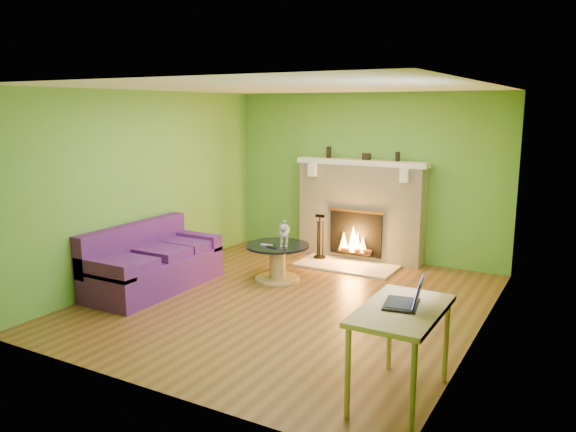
# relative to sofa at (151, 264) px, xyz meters

# --- Properties ---
(floor) EXTENTS (5.00, 5.00, 0.00)m
(floor) POSITION_rel_sofa_xyz_m (1.86, 0.41, -0.33)
(floor) COLOR brown
(floor) RESTS_ON ground
(ceiling) EXTENTS (5.00, 5.00, 0.00)m
(ceiling) POSITION_rel_sofa_xyz_m (1.86, 0.41, 2.27)
(ceiling) COLOR white
(ceiling) RESTS_ON wall_back
(wall_back) EXTENTS (5.00, 0.00, 5.00)m
(wall_back) POSITION_rel_sofa_xyz_m (1.86, 2.91, 0.97)
(wall_back) COLOR #629631
(wall_back) RESTS_ON floor
(wall_front) EXTENTS (5.00, 0.00, 5.00)m
(wall_front) POSITION_rel_sofa_xyz_m (1.86, -2.09, 0.97)
(wall_front) COLOR #629631
(wall_front) RESTS_ON floor
(wall_left) EXTENTS (0.00, 5.00, 5.00)m
(wall_left) POSITION_rel_sofa_xyz_m (-0.39, 0.41, 0.97)
(wall_left) COLOR #629631
(wall_left) RESTS_ON floor
(wall_right) EXTENTS (0.00, 5.00, 5.00)m
(wall_right) POSITION_rel_sofa_xyz_m (4.11, 0.41, 0.97)
(wall_right) COLOR #629631
(wall_right) RESTS_ON floor
(window_frame) EXTENTS (0.00, 1.20, 1.20)m
(window_frame) POSITION_rel_sofa_xyz_m (4.10, -0.49, 1.22)
(window_frame) COLOR silver
(window_frame) RESTS_ON wall_right
(window_pane) EXTENTS (0.00, 1.06, 1.06)m
(window_pane) POSITION_rel_sofa_xyz_m (4.09, -0.49, 1.22)
(window_pane) COLOR white
(window_pane) RESTS_ON wall_right
(fireplace) EXTENTS (2.10, 0.46, 1.58)m
(fireplace) POSITION_rel_sofa_xyz_m (1.86, 2.73, 0.44)
(fireplace) COLOR beige
(fireplace) RESTS_ON floor
(hearth) EXTENTS (1.50, 0.75, 0.03)m
(hearth) POSITION_rel_sofa_xyz_m (1.86, 2.21, -0.31)
(hearth) COLOR beige
(hearth) RESTS_ON floor
(mantel) EXTENTS (2.10, 0.28, 0.08)m
(mantel) POSITION_rel_sofa_xyz_m (1.86, 2.71, 1.21)
(mantel) COLOR silver
(mantel) RESTS_ON fireplace
(sofa) EXTENTS (0.88, 1.89, 0.85)m
(sofa) POSITION_rel_sofa_xyz_m (0.00, 0.00, 0.00)
(sofa) COLOR #511A66
(sofa) RESTS_ON floor
(coffee_table) EXTENTS (0.89, 0.89, 0.50)m
(coffee_table) POSITION_rel_sofa_xyz_m (1.28, 1.13, -0.04)
(coffee_table) COLOR tan
(coffee_table) RESTS_ON floor
(desk) EXTENTS (0.62, 1.07, 0.79)m
(desk) POSITION_rel_sofa_xyz_m (3.81, -1.19, 0.37)
(desk) COLOR tan
(desk) RESTS_ON floor
(cat) EXTENTS (0.43, 0.57, 0.34)m
(cat) POSITION_rel_sofa_xyz_m (1.36, 1.18, 0.35)
(cat) COLOR slate
(cat) RESTS_ON coffee_table
(remote_silver) EXTENTS (0.17, 0.07, 0.02)m
(remote_silver) POSITION_rel_sofa_xyz_m (1.18, 1.01, 0.19)
(remote_silver) COLOR #99999C
(remote_silver) RESTS_ON coffee_table
(remote_black) EXTENTS (0.17, 0.08, 0.02)m
(remote_black) POSITION_rel_sofa_xyz_m (1.30, 0.95, 0.19)
(remote_black) COLOR black
(remote_black) RESTS_ON coffee_table
(laptop) EXTENTS (0.36, 0.40, 0.26)m
(laptop) POSITION_rel_sofa_xyz_m (3.79, -1.14, 0.59)
(laptop) COLOR black
(laptop) RESTS_ON desk
(fire_tools) EXTENTS (0.19, 0.19, 0.70)m
(fire_tools) POSITION_rel_sofa_xyz_m (1.33, 2.36, 0.05)
(fire_tools) COLOR black
(fire_tools) RESTS_ON hearth
(mantel_vase_left) EXTENTS (0.08, 0.08, 0.18)m
(mantel_vase_left) POSITION_rel_sofa_xyz_m (1.29, 2.74, 1.34)
(mantel_vase_left) COLOR black
(mantel_vase_left) RESTS_ON mantel
(mantel_vase_right) EXTENTS (0.07, 0.07, 0.14)m
(mantel_vase_right) POSITION_rel_sofa_xyz_m (2.42, 2.74, 1.32)
(mantel_vase_right) COLOR black
(mantel_vase_right) RESTS_ON mantel
(mantel_box) EXTENTS (0.12, 0.08, 0.10)m
(mantel_box) POSITION_rel_sofa_xyz_m (1.93, 2.74, 1.30)
(mantel_box) COLOR black
(mantel_box) RESTS_ON mantel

